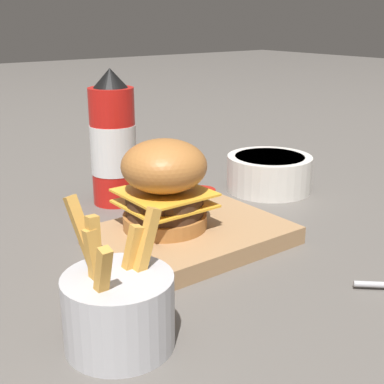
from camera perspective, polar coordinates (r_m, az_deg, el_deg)
The scene contains 7 objects.
ground_plane at distance 0.71m, azimuth 4.18°, elevation -6.15°, with size 6.00×6.00×0.00m, color #5B5651.
serving_board at distance 0.72m, azimuth -0.00°, elevation -4.71°, with size 0.24×0.18×0.02m.
burger at distance 0.69m, azimuth -2.97°, elevation 0.88°, with size 0.11×0.11×0.12m.
ketchup_bottle at distance 0.86m, azimuth -8.41°, elevation 5.14°, with size 0.07×0.07×0.22m.
fries_basket at distance 0.50m, azimuth -7.87°, elevation -12.17°, with size 0.10×0.10×0.14m.
side_bowl at distance 0.94m, azimuth 8.22°, elevation 2.12°, with size 0.15×0.15×0.06m.
ketchup_puddle at distance 0.93m, azimuth 1.06°, elevation 0.27°, with size 0.05×0.05×0.00m.
Camera 1 is at (-0.43, -0.48, 0.29)m, focal length 50.00 mm.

